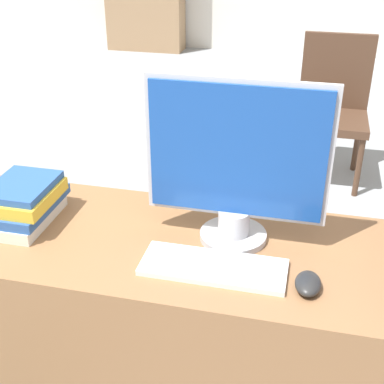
% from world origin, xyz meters
% --- Properties ---
extents(desk, '(1.43, 0.56, 0.73)m').
position_xyz_m(desk, '(0.00, 0.28, 0.36)').
color(desk, '#8C603D').
rests_on(desk, ground_plane).
extents(monitor, '(0.52, 0.20, 0.49)m').
position_xyz_m(monitor, '(0.21, 0.34, 0.97)').
color(monitor, '#B7B7BC').
rests_on(monitor, desk).
extents(keyboard, '(0.40, 0.15, 0.02)m').
position_xyz_m(keyboard, '(0.19, 0.17, 0.73)').
color(keyboard, white).
rests_on(keyboard, desk).
extents(mouse, '(0.07, 0.10, 0.04)m').
position_xyz_m(mouse, '(0.44, 0.14, 0.74)').
color(mouse, '#262626').
rests_on(mouse, desk).
extents(book_stack, '(0.20, 0.28, 0.13)m').
position_xyz_m(book_stack, '(-0.44, 0.29, 0.79)').
color(book_stack, silver).
rests_on(book_stack, desk).
extents(far_chair, '(0.44, 0.44, 0.91)m').
position_xyz_m(far_chair, '(0.52, 2.37, 0.50)').
color(far_chair, '#4C3323').
rests_on(far_chair, ground_plane).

